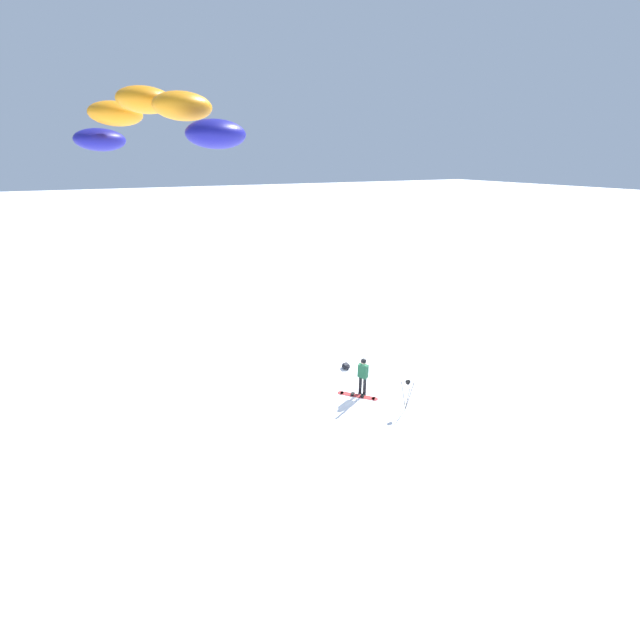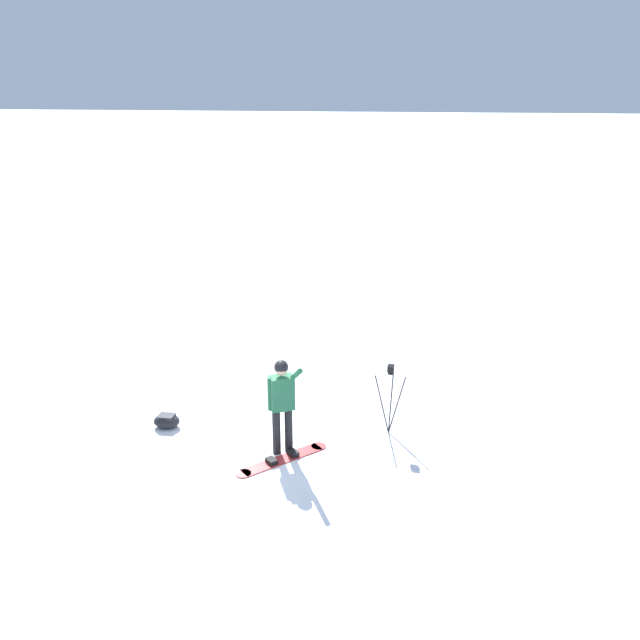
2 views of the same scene
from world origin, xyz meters
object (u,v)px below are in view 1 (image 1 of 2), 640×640
Objects in this scene: traction_kite at (148,119)px; gear_bag_large at (346,366)px; snowboarder at (363,373)px; snowboard at (357,395)px; camera_tripod at (407,389)px.

traction_kite is 14.68m from gear_bag_large.
snowboarder is 0.41× the size of traction_kite.
traction_kite is at bearing -59.77° from snowboard.
gear_bag_large is 4.26m from camera_tripod.
snowboarder is 2.60m from gear_bag_large.
snowboarder is at bearing 119.64° from traction_kite.
traction_kite is at bearing -73.52° from camera_tripod.
camera_tripod is (1.73, 1.28, 0.95)m from snowboard.
camera_tripod is at bearing 106.48° from traction_kite.
traction_kite is 3.19× the size of camera_tripod.
snowboard is 2.36m from camera_tripod.
snowboard is at bearing -143.51° from camera_tripod.
snowboarder reaches higher than snowboard.
camera_tripod reaches higher than gear_bag_large.
camera_tripod is (1.78, 1.03, -0.11)m from snowboarder.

